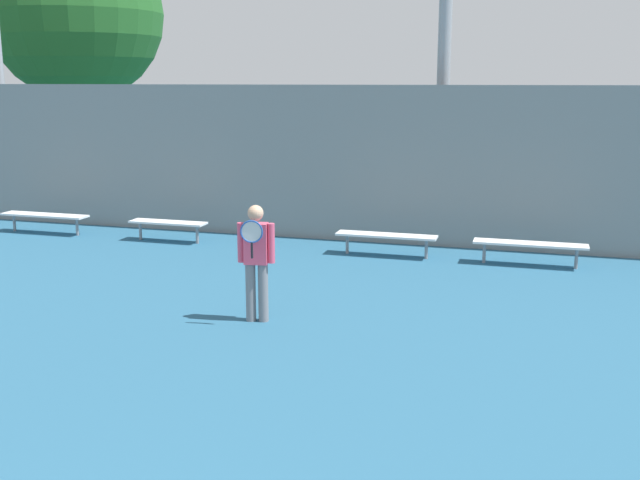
# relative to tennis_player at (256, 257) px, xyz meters

# --- Properties ---
(tennis_player) EXTENTS (0.52, 0.44, 1.65)m
(tennis_player) POSITION_rel_tennis_player_xyz_m (0.00, 0.00, 0.00)
(tennis_player) COLOR slate
(tennis_player) RESTS_ON ground_plane
(bench_courtside_near) EXTENTS (2.02, 0.40, 0.43)m
(bench_courtside_near) POSITION_rel_tennis_player_xyz_m (3.58, 4.40, -0.54)
(bench_courtside_near) COLOR white
(bench_courtside_near) RESTS_ON ground_plane
(bench_courtside_far) EXTENTS (1.93, 0.40, 0.43)m
(bench_courtside_far) POSITION_rel_tennis_player_xyz_m (0.93, 4.40, -0.54)
(bench_courtside_far) COLOR white
(bench_courtside_far) RESTS_ON ground_plane
(bench_adjacent_court) EXTENTS (2.02, 0.40, 0.43)m
(bench_adjacent_court) POSITION_rel_tennis_player_xyz_m (-6.71, 4.40, -0.54)
(bench_adjacent_court) COLOR white
(bench_adjacent_court) RESTS_ON ground_plane
(bench_by_gate) EXTENTS (1.65, 0.40, 0.43)m
(bench_by_gate) POSITION_rel_tennis_player_xyz_m (-3.70, 4.40, -0.54)
(bench_by_gate) COLOR white
(bench_by_gate) RESTS_ON ground_plane
(back_fence) EXTENTS (27.75, 0.06, 3.22)m
(back_fence) POSITION_rel_tennis_player_xyz_m (1.12, 5.58, 0.68)
(back_fence) COLOR gray
(back_fence) RESTS_ON ground_plane
(tree_green_broad) EXTENTS (5.31, 5.31, 7.95)m
(tree_green_broad) POSITION_rel_tennis_player_xyz_m (-10.25, 11.26, 4.36)
(tree_green_broad) COLOR brown
(tree_green_broad) RESTS_ON ground_plane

